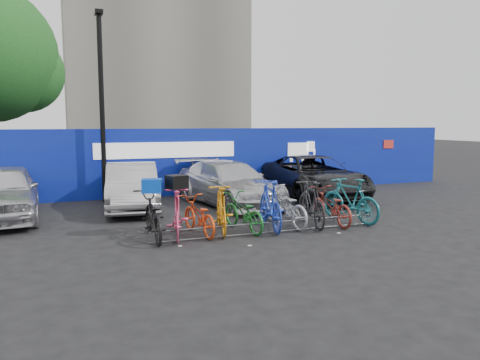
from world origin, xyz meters
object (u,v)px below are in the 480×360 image
lamppost (102,102)px  bike_3 (221,209)px  bike_0 (153,216)px  bike_6 (285,207)px  car_2 (229,183)px  car_0 (2,192)px  car_1 (132,186)px  bike_8 (330,206)px  bike_1 (177,213)px  bike_4 (243,212)px  bike_9 (350,200)px  car_3 (313,177)px  bike_5 (270,205)px  bike_rack (269,227)px  bike_2 (198,216)px  bike_7 (311,203)px

lamppost → bike_3: 6.47m
bike_0 → bike_3: 1.64m
bike_6 → car_2: bearing=-92.8°
car_0 → bike_0: 4.90m
car_2 → bike_0: car_2 is taller
car_2 → bike_3: car_2 is taller
car_2 → bike_3: size_ratio=2.54×
car_1 → bike_8: car_1 is taller
lamppost → bike_1: (1.13, -5.51, -2.71)m
bike_4 → bike_9: size_ratio=0.90×
bike_8 → bike_1: bearing=-2.0°
car_3 → bike_5: size_ratio=2.60×
bike_rack → bike_6: bearing=41.3°
bike_3 → bike_6: (1.71, 0.08, -0.06)m
car_3 → bike_2: car_3 is taller
bike_1 → bike_3: (1.08, 0.07, 0.00)m
car_3 → bike_1: size_ratio=2.82×
car_0 → bike_0: (3.39, -3.54, -0.22)m
bike_6 → bike_7: bike_7 is taller
car_3 → bike_8: size_ratio=2.92×
bike_2 → bike_3: 0.58m
bike_4 → bike_7: bike_7 is taller
car_0 → bike_rack: bearing=-36.4°
bike_rack → car_2: bearing=83.5°
bike_4 → bike_7: bearing=167.8°
car_1 → bike_2: car_1 is taller
car_2 → bike_2: bearing=-131.3°
car_1 → bike_8: 6.00m
bike_0 → bike_8: bike_0 is taller
lamppost → bike_6: size_ratio=3.20×
car_3 → car_1: bearing=-175.6°
bike_5 → bike_rack: bearing=72.0°
bike_5 → bike_6: size_ratio=1.06×
car_0 → bike_0: car_0 is taller
bike_rack → car_0: size_ratio=1.27×
bike_3 → bike_7: 2.36m
car_2 → bike_7: size_ratio=2.46×
car_1 → bike_2: size_ratio=2.45×
bike_6 → bike_4: bearing=-1.1°
bike_1 → bike_3: bearing=-163.7°
car_3 → bike_2: size_ratio=3.08×
bike_2 → bike_6: 2.28m
car_1 → car_3: (6.20, -0.06, 0.04)m
car_0 → car_1: size_ratio=1.05×
bike_1 → bike_8: bike_1 is taller
car_2 → bike_3: bearing=-124.0°
bike_3 → bike_7: bearing=-170.3°
bike_3 → bike_1: bearing=16.4°
car_2 → car_1: bearing=162.2°
car_3 → bike_1: 6.92m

